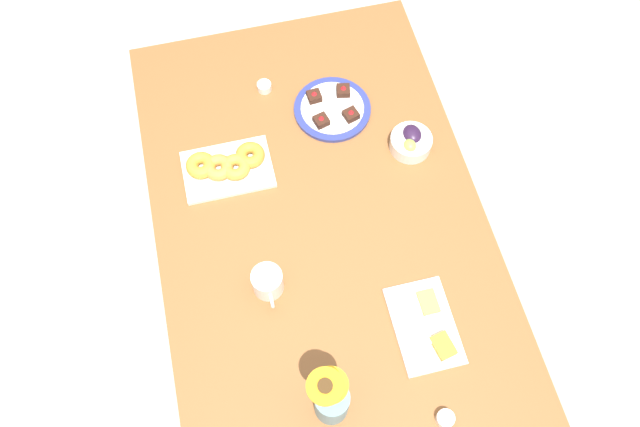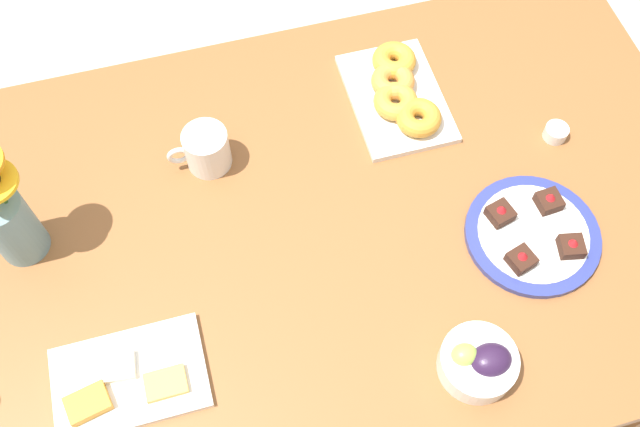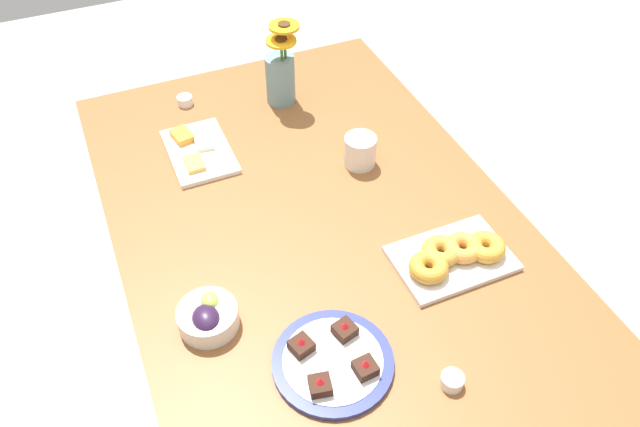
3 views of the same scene
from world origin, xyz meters
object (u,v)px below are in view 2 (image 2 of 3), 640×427
at_px(cheese_platter, 127,380).
at_px(dessert_plate, 533,234).
at_px(jam_cup_honey, 556,132).
at_px(croissant_platter, 399,93).
at_px(dining_table, 320,243).
at_px(flower_vase, 9,221).
at_px(coffee_mug, 206,149).
at_px(grape_bowl, 479,362).

relative_size(cheese_platter, dessert_plate, 1.01).
xyz_separation_m(jam_cup_honey, dessert_plate, (0.14, 0.20, -0.00)).
bearing_deg(croissant_platter, cheese_platter, 35.45).
xyz_separation_m(croissant_platter, dessert_plate, (-0.14, 0.38, -0.01)).
height_order(dining_table, flower_vase, flower_vase).
bearing_deg(jam_cup_honey, dining_table, 7.50).
bearing_deg(dessert_plate, jam_cup_honey, -124.30).
xyz_separation_m(coffee_mug, flower_vase, (0.37, 0.09, 0.05)).
bearing_deg(grape_bowl, croissant_platter, -95.20).
bearing_deg(dining_table, cheese_platter, 27.69).
xyz_separation_m(dining_table, flower_vase, (0.55, -0.10, 0.18)).
distance_m(dining_table, dessert_plate, 0.42).
bearing_deg(dessert_plate, croissant_platter, -69.38).
distance_m(dining_table, croissant_platter, 0.36).
distance_m(cheese_platter, dessert_plate, 0.78).
xyz_separation_m(dining_table, croissant_platter, (-0.24, -0.24, 0.11)).
xyz_separation_m(grape_bowl, flower_vase, (0.73, -0.45, 0.07)).
distance_m(coffee_mug, grape_bowl, 0.65).
bearing_deg(croissant_platter, dining_table, 45.69).
relative_size(dining_table, dessert_plate, 6.24).
bearing_deg(jam_cup_honey, grape_bowl, 50.96).
bearing_deg(cheese_platter, dessert_plate, -174.51).
xyz_separation_m(coffee_mug, jam_cup_honey, (-0.70, 0.13, -0.03)).
distance_m(dining_table, grape_bowl, 0.41).
height_order(coffee_mug, jam_cup_honey, coffee_mug).
relative_size(jam_cup_honey, flower_vase, 0.18).
distance_m(dessert_plate, flower_vase, 0.96).
xyz_separation_m(cheese_platter, dessert_plate, (-0.78, -0.08, 0.00)).
height_order(coffee_mug, cheese_platter, coffee_mug).
xyz_separation_m(cheese_platter, flower_vase, (0.15, -0.31, 0.09)).
relative_size(croissant_platter, jam_cup_honey, 5.83).
height_order(grape_bowl, flower_vase, flower_vase).
distance_m(dining_table, cheese_platter, 0.46).
xyz_separation_m(dessert_plate, flower_vase, (0.93, -0.24, 0.08)).
distance_m(jam_cup_honey, dessert_plate, 0.25).
height_order(dining_table, jam_cup_honey, jam_cup_honey).
bearing_deg(grape_bowl, flower_vase, -31.39).
xyz_separation_m(croissant_platter, flower_vase, (0.79, 0.14, 0.07)).
height_order(coffee_mug, dessert_plate, coffee_mug).
distance_m(grape_bowl, flower_vase, 0.86).
xyz_separation_m(dining_table, dessert_plate, (-0.38, 0.13, 0.10)).
bearing_deg(dining_table, croissant_platter, -134.31).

